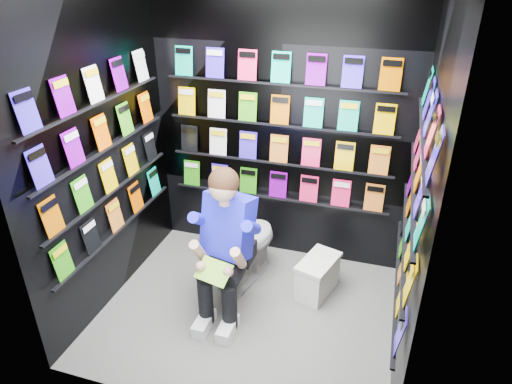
% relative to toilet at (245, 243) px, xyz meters
% --- Properties ---
extents(floor, '(2.40, 2.40, 0.00)m').
position_rel_toilet_xyz_m(floor, '(0.17, -0.46, -0.37)').
color(floor, slate).
rests_on(floor, ground).
extents(wall_back, '(2.40, 0.04, 2.60)m').
position_rel_toilet_xyz_m(wall_back, '(0.17, 0.54, 0.93)').
color(wall_back, black).
rests_on(wall_back, floor).
extents(wall_front, '(2.40, 0.04, 2.60)m').
position_rel_toilet_xyz_m(wall_front, '(0.17, -1.46, 0.93)').
color(wall_front, black).
rests_on(wall_front, floor).
extents(wall_left, '(0.04, 2.00, 2.60)m').
position_rel_toilet_xyz_m(wall_left, '(-1.03, -0.46, 0.93)').
color(wall_left, black).
rests_on(wall_left, floor).
extents(wall_right, '(0.04, 2.00, 2.60)m').
position_rel_toilet_xyz_m(wall_right, '(1.37, -0.46, 0.93)').
color(wall_right, black).
rests_on(wall_right, floor).
extents(comics_back, '(2.10, 0.06, 1.37)m').
position_rel_toilet_xyz_m(comics_back, '(0.17, 0.51, 0.94)').
color(comics_back, orange).
rests_on(comics_back, wall_back).
extents(comics_left, '(0.06, 1.70, 1.37)m').
position_rel_toilet_xyz_m(comics_left, '(-1.00, -0.46, 0.94)').
color(comics_left, orange).
rests_on(comics_left, wall_left).
extents(comics_right, '(0.06, 1.70, 1.37)m').
position_rel_toilet_xyz_m(comics_right, '(1.34, -0.46, 0.94)').
color(comics_right, orange).
rests_on(comics_right, wall_right).
extents(toilet, '(0.58, 0.82, 0.73)m').
position_rel_toilet_xyz_m(toilet, '(0.00, 0.00, 0.00)').
color(toilet, white).
rests_on(toilet, floor).
extents(longbox, '(0.35, 0.47, 0.32)m').
position_rel_toilet_xyz_m(longbox, '(0.69, -0.03, -0.21)').
color(longbox, white).
rests_on(longbox, floor).
extents(longbox_lid, '(0.37, 0.50, 0.03)m').
position_rel_toilet_xyz_m(longbox_lid, '(0.69, -0.03, -0.03)').
color(longbox_lid, white).
rests_on(longbox_lid, longbox).
extents(reader, '(0.69, 0.88, 1.43)m').
position_rel_toilet_xyz_m(reader, '(0.00, -0.38, 0.41)').
color(reader, '#0807E6').
rests_on(reader, toilet).
extents(held_comic, '(0.30, 0.22, 0.11)m').
position_rel_toilet_xyz_m(held_comic, '(0.00, -0.73, 0.21)').
color(held_comic, green).
rests_on(held_comic, reader).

